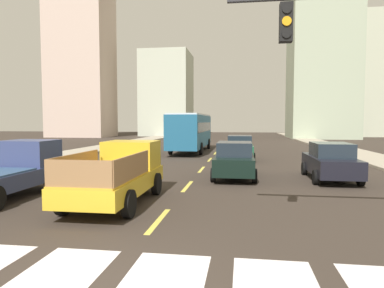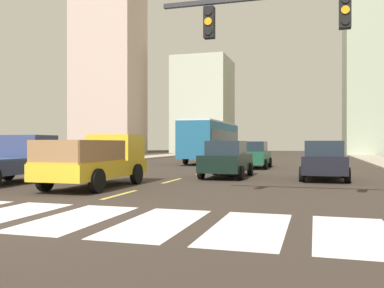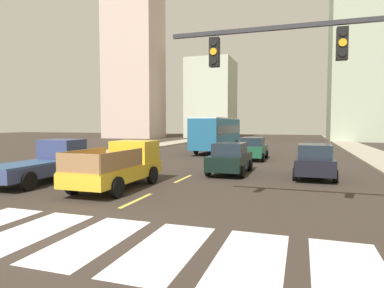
% 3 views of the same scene
% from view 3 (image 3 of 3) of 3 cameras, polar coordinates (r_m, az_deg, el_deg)
% --- Properties ---
extents(ground_plane, '(160.00, 160.00, 0.00)m').
position_cam_3_polar(ground_plane, '(9.15, -21.55, -14.37)').
color(ground_plane, '#362D26').
extents(sidewalk_left, '(3.25, 110.00, 0.15)m').
position_cam_3_polar(sidewalk_left, '(30.12, -16.42, -1.77)').
color(sidewalk_left, '#A59A86').
rests_on(sidewalk_left, ground).
extents(crosswalk_stripe_4, '(1.41, 3.45, 0.01)m').
position_cam_3_polar(crosswalk_stripe_4, '(9.75, -25.89, -13.34)').
color(crosswalk_stripe_4, silver).
rests_on(crosswalk_stripe_4, ground).
extents(crosswalk_stripe_5, '(1.41, 3.45, 0.01)m').
position_cam_3_polar(crosswalk_stripe_5, '(8.61, -16.59, -15.39)').
color(crosswalk_stripe_5, silver).
rests_on(crosswalk_stripe_5, ground).
extents(crosswalk_stripe_6, '(1.41, 3.45, 0.01)m').
position_cam_3_polar(crosswalk_stripe_6, '(7.75, -4.62, -17.42)').
color(crosswalk_stripe_6, silver).
rests_on(crosswalk_stripe_6, ground).
extents(crosswalk_stripe_7, '(1.41, 3.45, 0.01)m').
position_cam_3_polar(crosswalk_stripe_7, '(7.28, 9.84, -18.88)').
color(crosswalk_stripe_7, silver).
rests_on(crosswalk_stripe_7, ground).
extents(crosswalk_stripe_8, '(1.41, 3.45, 0.01)m').
position_cam_3_polar(crosswalk_stripe_8, '(7.27, 25.43, -19.20)').
color(crosswalk_stripe_8, silver).
rests_on(crosswalk_stripe_8, ground).
extents(lane_dash_0, '(0.16, 2.40, 0.01)m').
position_cam_3_polar(lane_dash_0, '(12.37, -9.46, -9.47)').
color(lane_dash_0, '#D9C74B').
rests_on(lane_dash_0, ground).
extents(lane_dash_1, '(0.16, 2.40, 0.01)m').
position_cam_3_polar(lane_dash_1, '(16.87, -1.50, -5.94)').
color(lane_dash_1, '#D9C74B').
rests_on(lane_dash_1, ground).
extents(lane_dash_2, '(0.16, 2.40, 0.01)m').
position_cam_3_polar(lane_dash_2, '(21.59, 2.99, -3.86)').
color(lane_dash_2, '#D9C74B').
rests_on(lane_dash_2, ground).
extents(lane_dash_3, '(0.16, 2.40, 0.01)m').
position_cam_3_polar(lane_dash_3, '(26.42, 5.84, -2.53)').
color(lane_dash_3, '#D9C74B').
rests_on(lane_dash_3, ground).
extents(lane_dash_4, '(0.16, 2.40, 0.01)m').
position_cam_3_polar(lane_dash_4, '(31.30, 7.81, -1.60)').
color(lane_dash_4, '#D9C74B').
rests_on(lane_dash_4, ground).
extents(lane_dash_5, '(0.16, 2.40, 0.01)m').
position_cam_3_polar(lane_dash_5, '(36.21, 9.24, -0.92)').
color(lane_dash_5, '#D9C74B').
rests_on(lane_dash_5, ground).
extents(lane_dash_6, '(0.16, 2.40, 0.01)m').
position_cam_3_polar(lane_dash_6, '(41.15, 10.33, -0.41)').
color(lane_dash_6, '#D9C74B').
rests_on(lane_dash_6, ground).
extents(lane_dash_7, '(0.16, 2.40, 0.01)m').
position_cam_3_polar(lane_dash_7, '(46.09, 11.19, -0.00)').
color(lane_dash_7, '#D9C74B').
rests_on(lane_dash_7, ground).
extents(pickup_stakebed, '(2.18, 5.20, 1.96)m').
position_cam_3_polar(pickup_stakebed, '(14.94, -12.02, -3.62)').
color(pickup_stakebed, gold).
rests_on(pickup_stakebed, ground).
extents(pickup_dark, '(2.18, 5.20, 1.96)m').
position_cam_3_polar(pickup_dark, '(17.45, -23.77, -2.88)').
color(pickup_dark, navy).
rests_on(pickup_dark, ground).
extents(city_bus, '(2.72, 10.80, 3.32)m').
position_cam_3_polar(city_bus, '(32.81, 4.34, 2.07)').
color(city_bus, '#205E85').
rests_on(city_bus, ground).
extents(sedan_near_right, '(2.02, 4.40, 1.72)m').
position_cam_3_polar(sedan_near_right, '(26.03, 10.36, -0.76)').
color(sedan_near_right, '#1D5338').
rests_on(sedan_near_right, ground).
extents(sedan_mid, '(2.02, 4.40, 1.72)m').
position_cam_3_polar(sedan_mid, '(18.23, 20.13, -2.72)').
color(sedan_mid, black).
rests_on(sedan_mid, ground).
extents(sedan_far, '(2.02, 4.40, 1.72)m').
position_cam_3_polar(sedan_far, '(18.60, 6.54, -2.41)').
color(sedan_far, black).
rests_on(sedan_far, ground).
extents(block_mid_left, '(10.11, 7.71, 30.32)m').
position_cam_3_polar(block_mid_left, '(67.42, -9.92, 14.04)').
color(block_mid_left, beige).
rests_on(block_mid_left, ground).
extents(block_mid_right, '(8.77, 9.64, 15.56)m').
position_cam_3_polar(block_mid_right, '(68.42, 3.36, 7.70)').
color(block_mid_right, beige).
rests_on(block_mid_right, ground).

